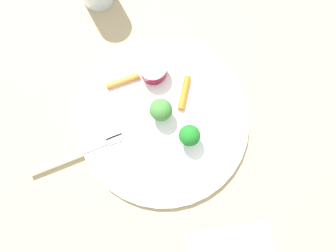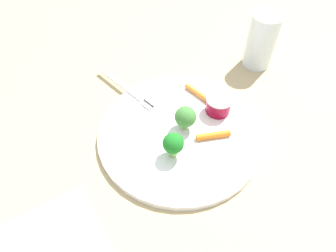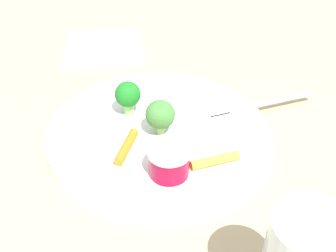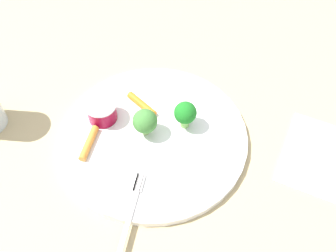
{
  "view_description": "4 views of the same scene",
  "coord_description": "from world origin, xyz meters",
  "views": [
    {
      "loc": [
        0.03,
        0.11,
        0.55
      ],
      "look_at": [
        -0.0,
        0.01,
        0.03
      ],
      "focal_mm": 35.03,
      "sensor_mm": 36.0,
      "label": 1
    },
    {
      "loc": [
        -0.24,
        0.23,
        0.42
      ],
      "look_at": [
        0.02,
        0.01,
        0.02
      ],
      "focal_mm": 32.31,
      "sensor_mm": 36.0,
      "label": 2
    },
    {
      "loc": [
        -0.1,
        -0.41,
        0.33
      ],
      "look_at": [
        0.01,
        -0.02,
        0.03
      ],
      "focal_mm": 43.48,
      "sensor_mm": 36.0,
      "label": 3
    },
    {
      "loc": [
        0.32,
        0.11,
        0.47
      ],
      "look_at": [
        -0.02,
        0.02,
        0.02
      ],
      "focal_mm": 40.0,
      "sensor_mm": 36.0,
      "label": 4
    }
  ],
  "objects": [
    {
      "name": "broccoli_floret_1",
      "position": [
        -0.03,
        0.04,
        0.04
      ],
      "size": [
        0.03,
        0.03,
        0.05
      ],
      "color": "#87C662",
      "rests_on": "plate"
    },
    {
      "name": "plate",
      "position": [
        0.0,
        0.0,
        0.01
      ],
      "size": [
        0.29,
        0.29,
        0.01
      ],
      "primitive_type": "cylinder",
      "color": "white",
      "rests_on": "ground_plane"
    },
    {
      "name": "carrot_stick_0",
      "position": [
        0.04,
        -0.09,
        0.02
      ],
      "size": [
        0.06,
        0.01,
        0.01
      ],
      "primitive_type": "cylinder",
      "rotation": [
        1.57,
        0.0,
        1.61
      ],
      "color": "orange",
      "rests_on": "plate"
    },
    {
      "name": "sauce_cup",
      "position": [
        -0.01,
        -0.09,
        0.03
      ],
      "size": [
        0.05,
        0.05,
        0.03
      ],
      "color": "maroon",
      "rests_on": "plate"
    },
    {
      "name": "broccoli_floret_0",
      "position": [
        -0.0,
        -0.01,
        0.04
      ],
      "size": [
        0.04,
        0.04,
        0.05
      ],
      "color": "#92BA67",
      "rests_on": "plate"
    },
    {
      "name": "carrot_stick_1",
      "position": [
        -0.05,
        -0.03,
        0.02
      ],
      "size": [
        0.04,
        0.06,
        0.01
      ],
      "primitive_type": "cylinder",
      "rotation": [
        1.57,
        0.0,
        2.61
      ],
      "color": "orange",
      "rests_on": "plate"
    },
    {
      "name": "fork",
      "position": [
        0.15,
        0.01,
        0.01
      ],
      "size": [
        0.16,
        0.02,
        0.0
      ],
      "color": "#B8B2B1",
      "rests_on": "plate"
    },
    {
      "name": "napkin",
      "position": [
        -0.03,
        0.27,
        0.0
      ],
      "size": [
        0.16,
        0.17,
        0.0
      ],
      "primitive_type": "cube",
      "rotation": [
        0.0,
        0.0,
        -0.17
      ],
      "color": "white",
      "rests_on": "ground_plane"
    },
    {
      "name": "ground_plane",
      "position": [
        0.0,
        0.0,
        0.0
      ],
      "size": [
        2.4,
        2.4,
        0.0
      ],
      "primitive_type": "plane",
      "color": "tan"
    }
  ]
}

